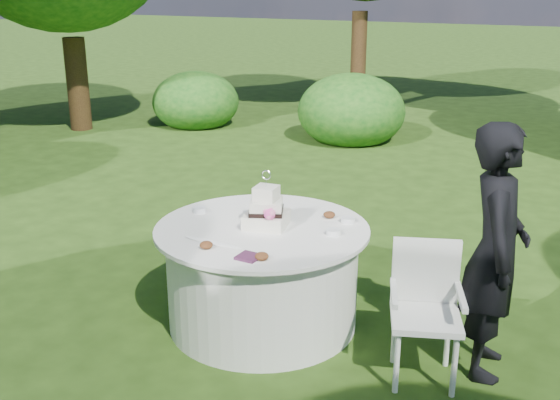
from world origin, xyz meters
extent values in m
plane|color=#233D10|center=(0.00, 0.00, 0.00)|extent=(80.00, 80.00, 0.00)
cube|color=#461E3B|center=(0.22, -0.53, 0.78)|extent=(0.14, 0.14, 0.02)
ellipsoid|color=white|center=(-0.13, -0.43, 0.78)|extent=(0.48, 0.07, 0.01)
imported|color=black|center=(1.60, 0.19, 0.83)|extent=(0.52, 0.68, 1.67)
cylinder|color=white|center=(0.00, 0.00, 0.37)|extent=(1.40, 1.40, 0.74)
cylinder|color=white|center=(0.00, 0.00, 0.76)|extent=(1.56, 1.56, 0.03)
cube|color=white|center=(0.02, 0.04, 0.82)|extent=(0.36, 0.36, 0.10)
cube|color=beige|center=(0.02, 0.04, 0.92)|extent=(0.30, 0.30, 0.10)
cube|color=white|center=(0.02, 0.04, 1.02)|extent=(0.18, 0.18, 0.10)
cube|color=black|center=(0.02, 0.04, 0.89)|extent=(0.32, 0.32, 0.03)
sphere|color=#E844A0|center=(0.10, -0.07, 0.91)|extent=(0.08, 0.08, 0.08)
cylinder|color=white|center=(0.02, 0.04, 1.09)|extent=(0.01, 0.01, 0.05)
torus|color=silver|center=(0.02, 0.04, 1.16)|extent=(0.07, 0.02, 0.07)
cube|color=white|center=(1.28, -0.14, 0.44)|extent=(0.56, 0.56, 0.04)
cube|color=white|center=(1.21, 0.04, 0.68)|extent=(0.42, 0.20, 0.43)
cylinder|color=white|center=(1.19, -0.37, 0.21)|extent=(0.04, 0.04, 0.42)
cylinder|color=silver|center=(1.51, -0.24, 0.21)|extent=(0.04, 0.04, 0.42)
cylinder|color=white|center=(1.05, -0.04, 0.21)|extent=(0.04, 0.04, 0.42)
cylinder|color=white|center=(1.38, 0.09, 0.21)|extent=(0.04, 0.04, 0.42)
cube|color=white|center=(1.09, -0.22, 0.60)|extent=(0.18, 0.38, 0.04)
cube|color=white|center=(1.47, -0.06, 0.60)|extent=(0.18, 0.38, 0.04)
cylinder|color=white|center=(-0.29, 0.49, 0.79)|extent=(0.10, 0.10, 0.04)
cylinder|color=white|center=(0.50, 0.39, 0.79)|extent=(0.10, 0.10, 0.04)
cylinder|color=white|center=(-0.58, 0.04, 0.79)|extent=(0.10, 0.10, 0.04)
cylinder|color=white|center=(0.52, 0.11, 0.79)|extent=(0.10, 0.10, 0.04)
ellipsoid|color=#562D16|center=(0.30, -0.51, 0.79)|extent=(0.09, 0.09, 0.05)
ellipsoid|color=#562D16|center=(-0.12, -0.53, 0.79)|extent=(0.09, 0.09, 0.05)
ellipsoid|color=#562D16|center=(0.34, 0.42, 0.79)|extent=(0.09, 0.09, 0.05)
camera|label=1|loc=(2.29, -3.80, 2.44)|focal=42.00mm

